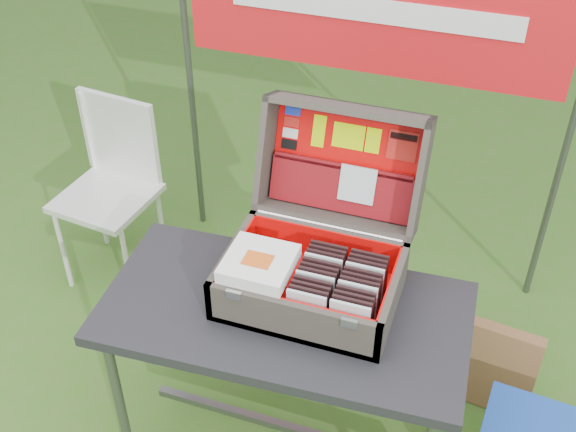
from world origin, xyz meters
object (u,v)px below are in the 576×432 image
at_px(table, 285,383).
at_px(cardboard_box, 487,365).
at_px(suitcase, 317,228).
at_px(chair, 106,200).

xyz_separation_m(table, cardboard_box, (0.68, 0.48, -0.18)).
bearing_deg(cardboard_box, suitcase, -143.98).
bearing_deg(cardboard_box, chair, -179.53).
bearing_deg(suitcase, chair, 154.85).
height_order(table, suitcase, suitcase).
distance_m(suitcase, chair, 1.41).
xyz_separation_m(chair, cardboard_box, (1.79, -0.21, -0.24)).
height_order(table, cardboard_box, table).
distance_m(suitcase, cardboard_box, 1.07).
distance_m(table, chair, 1.31).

